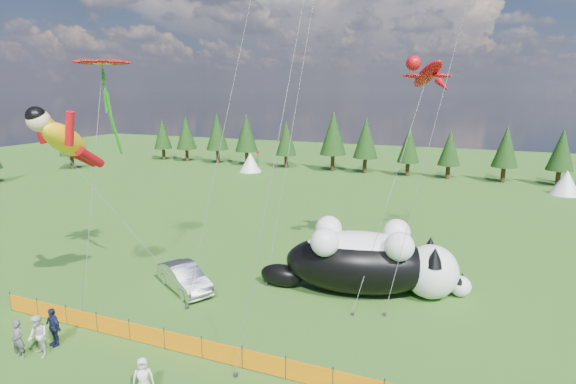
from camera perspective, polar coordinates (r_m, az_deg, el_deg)
The scene contains 15 objects.
ground at distance 24.24m, azimuth -8.94°, elevation -16.05°, with size 160.00×160.00×0.00m, color #0C370A.
safety_fence at distance 21.83m, azimuth -13.20°, elevation -18.23°, with size 22.06×0.06×1.10m.
tree_line at distance 64.55m, azimuth 11.75°, elevation 5.72°, with size 90.00×4.00×8.00m, color black, non-canonical shape.
festival_tents at distance 59.02m, azimuth 21.31°, elevation 1.91°, with size 50.00×3.20×2.80m, color white, non-canonical shape.
cat_large at distance 26.78m, azimuth 10.14°, elevation -8.53°, with size 11.50×5.74×4.18m.
cat_small at distance 28.37m, azimuth 18.28°, elevation -10.39°, with size 4.52×2.04×1.64m.
car at distance 27.85m, azimuth -13.01°, elevation -10.53°, with size 1.62×4.63×1.53m, color silver.
spectator_a at distance 24.02m, azimuth -31.07°, elevation -15.73°, with size 0.65×0.43×1.79m, color #515055.
spectator_b at distance 23.65m, azimuth -29.16°, elevation -15.72°, with size 0.95×0.56×1.96m, color silver.
spectator_c at distance 24.28m, azimuth -27.66°, elevation -14.93°, with size 1.09×0.56×1.86m, color #151D3C.
spectator_e at distance 19.53m, azimuth -17.92°, elevation -21.50°, with size 0.80×0.52×1.64m, color silver.
superhero_kite at distance 25.51m, azimuth -26.48°, elevation 5.94°, with size 7.88×5.45×11.95m.
gecko_kite at distance 29.97m, azimuth 17.30°, elevation 14.08°, with size 5.02×11.67×15.19m.
flower_kite at distance 27.62m, azimuth -22.49°, elevation 14.62°, with size 3.98×5.81×13.54m.
diamond_kite_c at distance 17.91m, azimuth 1.98°, elevation 23.03°, with size 2.78×2.64×16.39m.
Camera 1 is at (11.14, -18.12, 11.62)m, focal length 28.00 mm.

